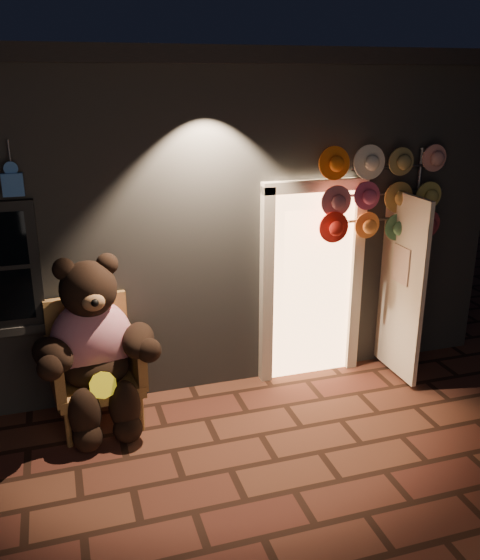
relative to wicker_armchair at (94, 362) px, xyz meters
name	(u,v)px	position (x,y,z in m)	size (l,w,h in m)	color
ground	(231,470)	(1.01, -1.21, -0.60)	(60.00, 60.00, 0.00)	brown
shop_building	(147,189)	(1.01, 2.78, 1.14)	(7.30, 5.95, 3.51)	slate
wicker_armchair	(94,362)	(0.00, 0.00, 0.00)	(0.89, 0.82, 1.19)	#B48745
teddy_bear	(94,346)	(0.01, -0.15, 0.23)	(1.22, 0.99, 1.68)	#BF1440
hat_rack	(385,198)	(3.08, 0.07, 1.40)	(1.46, 0.22, 2.50)	#59595E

